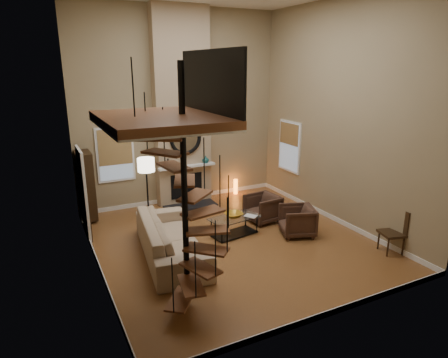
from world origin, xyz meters
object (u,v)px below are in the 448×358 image
armchair_far (300,221)px  accent_lamp (236,187)px  hutch (86,185)px  sofa (170,238)px  side_chair (396,229)px  coffee_table (234,224)px  floor_lamp (146,170)px  armchair_near (265,208)px

armchair_far → accent_lamp: bearing=-160.0°
hutch → sofa: (1.28, -2.88, -0.55)m
armchair_far → accent_lamp: size_ratio=1.70×
accent_lamp → side_chair: bearing=-76.2°
coffee_table → accent_lamp: (1.48, 2.71, -0.03)m
coffee_table → side_chair: 3.60m
armchair_far → floor_lamp: bearing=-106.6°
armchair_far → floor_lamp: floor_lamp is taller
side_chair → floor_lamp: bearing=137.4°
accent_lamp → floor_lamp: bearing=-161.2°
accent_lamp → coffee_table: bearing=-118.5°
hutch → armchair_near: (4.13, -2.12, -0.60)m
sofa → accent_lamp: sofa is taller
armchair_far → side_chair: (1.29, -1.66, 0.17)m
hutch → coffee_table: bearing=-40.5°
floor_lamp → accent_lamp: (3.11, 1.05, -1.16)m
floor_lamp → side_chair: floor_lamp is taller
armchair_far → side_chair: bearing=58.6°
coffee_table → floor_lamp: bearing=134.5°
floor_lamp → accent_lamp: 3.48m
armchair_near → floor_lamp: bearing=-119.1°
hutch → armchair_far: bearing=-36.2°
armchair_far → armchair_near: bearing=-144.5°
hutch → armchair_far: size_ratio=2.24×
sofa → armchair_near: (2.85, 0.76, -0.04)m
hutch → armchair_far: (4.43, -3.24, -0.60)m
armchair_near → accent_lamp: (0.34, 2.27, -0.10)m
armchair_near → floor_lamp: size_ratio=0.45×
sofa → armchair_far: (3.15, -0.36, -0.04)m
armchair_near → accent_lamp: 2.30m
side_chair → coffee_table: bearing=139.2°
armchair_far → coffee_table: (-1.43, 0.68, -0.07)m
hutch → coffee_table: hutch is taller
side_chair → accent_lamp: bearing=103.8°
armchair_near → side_chair: side_chair is taller
armchair_far → coffee_table: bearing=-94.7°
armchair_far → side_chair: size_ratio=0.79×
armchair_near → armchair_far: 1.16m
armchair_near → coffee_table: (-1.13, -0.44, -0.07)m
armchair_far → coffee_table: armchair_far is taller
armchair_far → floor_lamp: size_ratio=0.45×
sofa → armchair_far: bearing=-89.3°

